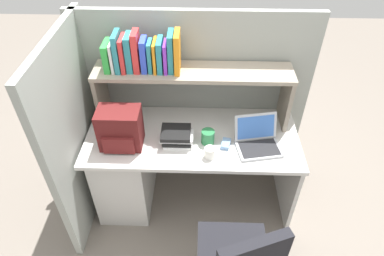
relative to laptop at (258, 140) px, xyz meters
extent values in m
plane|color=slate|center=(-0.47, 0.09, -0.78)|extent=(8.00, 8.00, 0.00)
cube|color=silver|center=(-0.47, 0.09, -0.07)|extent=(1.60, 0.70, 0.03)
cube|color=beige|center=(-1.02, 0.09, -0.43)|extent=(0.40, 0.64, 0.70)
cube|color=beige|center=(0.31, 0.09, -0.43)|extent=(0.03, 0.64, 0.70)
cube|color=#939991|center=(-0.47, 0.47, -0.01)|extent=(1.84, 0.05, 1.55)
cube|color=#939991|center=(-1.32, 0.04, -0.01)|extent=(0.05, 1.06, 1.55)
cube|color=gray|center=(-1.17, 0.29, 0.16)|extent=(0.03, 0.28, 0.42)
cube|color=gray|center=(0.23, 0.29, 0.16)|extent=(0.03, 0.28, 0.42)
cube|color=gray|center=(-0.47, 0.29, 0.38)|extent=(1.44, 0.28, 0.03)
cube|color=green|center=(-1.07, 0.30, 0.50)|extent=(0.04, 0.18, 0.20)
cube|color=white|center=(-1.03, 0.29, 0.50)|extent=(0.02, 0.15, 0.21)
cube|color=teal|center=(-1.00, 0.29, 0.54)|extent=(0.03, 0.17, 0.27)
cube|color=red|center=(-0.96, 0.29, 0.52)|extent=(0.03, 0.16, 0.25)
cube|color=teal|center=(-0.92, 0.30, 0.53)|extent=(0.04, 0.15, 0.26)
cube|color=red|center=(-0.87, 0.29, 0.54)|extent=(0.04, 0.14, 0.29)
cube|color=blue|center=(-0.81, 0.29, 0.52)|extent=(0.04, 0.14, 0.23)
cube|color=teal|center=(-0.77, 0.29, 0.51)|extent=(0.03, 0.13, 0.22)
cube|color=orange|center=(-0.74, 0.29, 0.51)|extent=(0.02, 0.17, 0.22)
cube|color=teal|center=(-0.70, 0.30, 0.51)|extent=(0.04, 0.16, 0.23)
cube|color=purple|center=(-0.66, 0.29, 0.51)|extent=(0.02, 0.15, 0.21)
cube|color=teal|center=(-0.63, 0.30, 0.54)|extent=(0.04, 0.16, 0.28)
cube|color=orange|center=(-0.58, 0.29, 0.54)|extent=(0.04, 0.18, 0.29)
cube|color=#B7BABF|center=(0.01, -0.04, -0.04)|extent=(0.35, 0.27, 0.02)
cube|color=black|center=(0.01, -0.05, -0.03)|extent=(0.30, 0.22, 0.00)
cube|color=#B7BABF|center=(-0.01, 0.07, 0.07)|extent=(0.32, 0.13, 0.19)
cube|color=#3F72CC|center=(-0.01, 0.07, 0.07)|extent=(0.28, 0.11, 0.16)
cube|color=#591919|center=(-0.98, -0.01, 0.10)|extent=(0.30, 0.20, 0.30)
cube|color=maroon|center=(-0.98, -0.11, 0.03)|extent=(0.22, 0.04, 0.14)
cube|color=#7299C6|center=(-0.23, -0.01, -0.03)|extent=(0.08, 0.12, 0.03)
cylinder|color=white|center=(-0.35, -0.13, -0.01)|extent=(0.08, 0.08, 0.08)
cylinder|color=#26723F|center=(-0.36, 0.02, 0.00)|extent=(0.10, 0.10, 0.11)
cube|color=white|center=(-0.58, 0.02, -0.04)|extent=(0.19, 0.17, 0.02)
cube|color=black|center=(-0.58, 0.03, -0.02)|extent=(0.21, 0.19, 0.02)
cube|color=white|center=(-0.58, 0.02, 0.01)|extent=(0.24, 0.14, 0.03)
cube|color=black|center=(-0.59, 0.02, 0.04)|extent=(0.21, 0.19, 0.03)
cube|color=black|center=(-0.20, -0.72, -0.33)|extent=(0.44, 0.44, 0.08)
camera|label=1|loc=(-0.42, -1.81, 1.67)|focal=31.77mm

